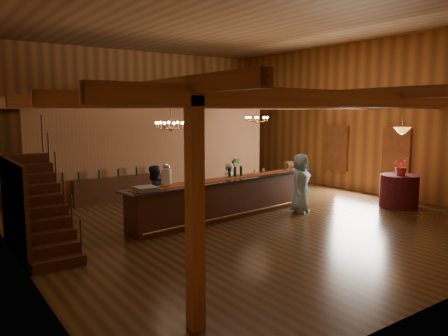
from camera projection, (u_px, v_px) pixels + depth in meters
floor at (229, 212)px, 13.10m from camera, size 14.00×14.00×0.00m
ceiling at (229, 22)px, 12.38m from camera, size 14.00×14.00×0.00m
wall_back at (132, 117)px, 18.42m from camera, size 12.00×0.10×5.50m
wall_left at (1, 123)px, 9.33m from camera, size 0.10×14.00×5.50m
wall_right at (360, 118)px, 16.15m from camera, size 0.10×14.00×5.50m
beam_grid at (219, 103)px, 13.09m from camera, size 11.90×13.90×0.39m
support_posts at (239, 160)px, 12.48m from camera, size 9.20×10.20×3.20m
partition_wall at (160, 152)px, 15.45m from camera, size 9.00×0.18×3.10m
window_right_front at (396, 153)px, 14.98m from camera, size 0.12×1.05×1.75m
window_right_back at (337, 148)px, 17.09m from camera, size 0.12×1.05×1.75m
staircase at (41, 206)px, 9.27m from camera, size 1.00×2.80×2.00m
backroom_boxes at (142, 174)px, 17.33m from camera, size 4.10×0.60×1.10m
tasting_bar at (229, 198)px, 12.37m from camera, size 6.66×1.61×1.11m
beverage_dispenser at (166, 176)px, 10.93m from camera, size 0.26×0.26×0.60m
glass_rack_tray at (146, 189)px, 10.44m from camera, size 0.50×0.50×0.10m
raffle_drum at (288, 165)px, 13.92m from camera, size 0.34×0.24×0.30m
bar_bottle_0 at (229, 172)px, 12.47m from camera, size 0.07×0.07×0.30m
bar_bottle_1 at (229, 172)px, 12.47m from camera, size 0.07×0.07×0.30m
bar_bottle_2 at (235, 172)px, 12.61m from camera, size 0.07×0.07×0.30m
bar_bottle_3 at (241, 171)px, 12.77m from camera, size 0.07×0.07×0.30m
backbar_shelf at (119, 189)px, 14.43m from camera, size 3.00×0.69×0.84m
round_table at (399, 191)px, 13.70m from camera, size 1.17×1.17×1.01m
chandelier_left at (171, 125)px, 11.14m from camera, size 0.80×0.80×0.71m
chandelier_right at (257, 119)px, 15.93m from camera, size 0.80×0.80×0.65m
pendant_lamp at (402, 130)px, 13.45m from camera, size 0.52×0.52×0.90m
bartender at (228, 186)px, 13.23m from camera, size 0.60×0.46×1.45m
staff_second at (154, 194)px, 11.76m from camera, size 0.91×0.81×1.55m
guest at (300, 183)px, 12.92m from camera, size 1.00×0.84×1.75m
floor_plant at (234, 172)px, 17.48m from camera, size 0.76×0.69×1.13m
table_flowers at (401, 166)px, 13.51m from camera, size 0.64×0.59×0.59m
table_vase at (403, 171)px, 13.46m from camera, size 0.18×0.18×0.32m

